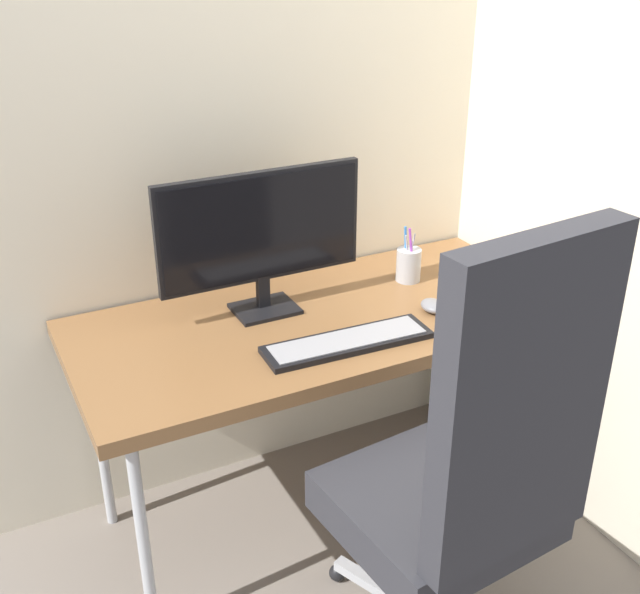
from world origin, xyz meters
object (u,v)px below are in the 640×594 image
at_px(pen_holder, 409,264).
at_px(notebook, 472,279).
at_px(monitor, 261,232).
at_px(office_chair, 470,472).
at_px(mouse, 433,306).
at_px(keyboard, 348,342).

bearing_deg(pen_holder, notebook, -31.93).
bearing_deg(pen_holder, monitor, 177.95).
bearing_deg(office_chair, mouse, 63.89).
distance_m(mouse, notebook, 0.25).
bearing_deg(keyboard, notebook, 17.76).
xyz_separation_m(mouse, pen_holder, (0.05, 0.22, 0.04)).
xyz_separation_m(office_chair, notebook, (0.51, 0.68, 0.10)).
relative_size(keyboard, pen_holder, 2.63).
height_order(office_chair, mouse, office_chair).
bearing_deg(monitor, office_chair, -78.59).
height_order(monitor, notebook, monitor).
bearing_deg(keyboard, mouse, 11.43).
xyz_separation_m(monitor, keyboard, (0.12, -0.30, -0.24)).
height_order(monitor, keyboard, monitor).
distance_m(mouse, pen_holder, 0.23).
xyz_separation_m(keyboard, notebook, (0.55, 0.18, 0.00)).
bearing_deg(notebook, mouse, -161.13).
height_order(mouse, pen_holder, pen_holder).
bearing_deg(notebook, office_chair, -133.81).
height_order(keyboard, notebook, notebook).
distance_m(monitor, notebook, 0.72).
bearing_deg(office_chair, notebook, 53.37).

